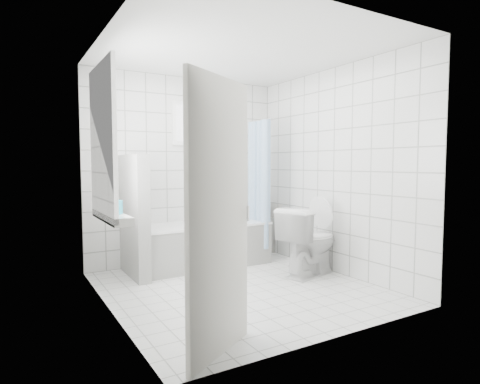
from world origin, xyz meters
TOP-DOWN VIEW (x-y plane):
  - ground at (0.00, 0.00)m, footprint 3.00×3.00m
  - ceiling at (0.00, 0.00)m, footprint 3.00×3.00m
  - wall_back at (0.00, 1.50)m, footprint 2.80×0.02m
  - wall_front at (0.00, -1.50)m, footprint 2.80×0.02m
  - wall_left at (-1.40, 0.00)m, footprint 0.02×3.00m
  - wall_right at (1.40, 0.00)m, footprint 0.02×3.00m
  - window_left at (-1.35, 0.30)m, footprint 0.01×0.90m
  - window_back at (0.10, 1.46)m, footprint 0.50×0.01m
  - window_sill at (-1.31, 0.30)m, footprint 0.18×1.02m
  - door at (-0.91, -1.27)m, footprint 0.70×0.45m
  - bathtub at (0.09, 1.12)m, footprint 1.78×0.77m
  - partition_wall at (-0.87, 1.07)m, footprint 0.15×0.85m
  - tiled_ledge at (1.22, 1.38)m, footprint 0.40×0.24m
  - toilet at (1.03, 0.02)m, footprint 0.94×0.68m
  - curtain_rod at (0.92, 1.10)m, footprint 0.02×0.80m
  - shower_curtain at (0.92, 0.97)m, footprint 0.14×0.48m
  - tub_faucet at (0.19, 1.46)m, footprint 0.18×0.06m
  - sill_bottles at (-1.30, 0.38)m, footprint 0.14×0.55m
  - ledge_bottles at (1.25, 1.37)m, footprint 0.19×0.16m

SIDE VIEW (x-z plane):
  - ground at x=0.00m, z-range 0.00..0.00m
  - tiled_ledge at x=1.22m, z-range 0.00..0.55m
  - bathtub at x=0.09m, z-range 0.00..0.58m
  - toilet at x=1.03m, z-range 0.00..0.86m
  - ledge_bottles at x=1.25m, z-range 0.54..0.78m
  - partition_wall at x=-0.87m, z-range 0.00..1.50m
  - tub_faucet at x=0.19m, z-range 0.82..0.88m
  - window_sill at x=-1.31m, z-range 0.82..0.90m
  - door at x=-0.91m, z-range 0.00..2.00m
  - sill_bottles at x=-1.30m, z-range 0.88..1.17m
  - shower_curtain at x=0.92m, z-range 0.21..1.99m
  - wall_back at x=0.00m, z-range 0.00..2.60m
  - wall_front at x=0.00m, z-range 0.00..2.60m
  - wall_left at x=-1.40m, z-range 0.00..2.60m
  - wall_right at x=1.40m, z-range 0.00..2.60m
  - window_left at x=-1.35m, z-range 0.90..2.30m
  - window_back at x=0.10m, z-range 1.70..2.20m
  - curtain_rod at x=0.92m, z-range 1.99..2.01m
  - ceiling at x=0.00m, z-range 2.60..2.60m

